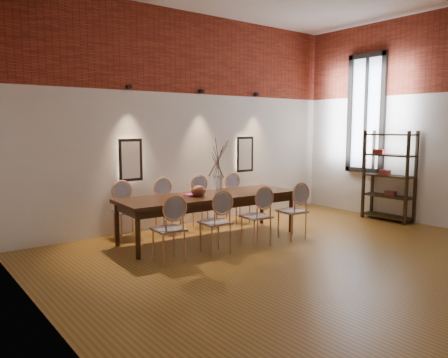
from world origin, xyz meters
TOP-DOWN VIEW (x-y plane):
  - floor at (0.00, 0.00)m, footprint 7.00×7.00m
  - wall_back at (0.00, 3.55)m, footprint 7.00×0.10m
  - wall_left at (-3.55, 0.00)m, footprint 0.10×7.00m
  - brick_band_back at (0.00, 3.48)m, footprint 7.00×0.02m
  - niche_left at (-1.30, 3.45)m, footprint 0.36×0.06m
  - niche_right at (1.30, 3.45)m, footprint 0.36×0.06m
  - spot_fixture_left at (-1.30, 3.42)m, footprint 0.08×0.10m
  - spot_fixture_mid at (0.20, 3.42)m, footprint 0.08×0.10m
  - spot_fixture_right at (1.60, 3.42)m, footprint 0.08×0.10m
  - window_glass at (3.46, 2.00)m, footprint 0.02×0.78m
  - window_frame at (3.44, 2.00)m, footprint 0.08×0.90m
  - window_mullion at (3.44, 2.00)m, footprint 0.06×0.06m
  - dining_table at (-0.43, 2.29)m, footprint 3.13×1.18m
  - chair_near_a at (-1.62, 1.59)m, footprint 0.47×0.47m
  - chair_near_b at (-0.86, 1.54)m, footprint 0.47×0.47m
  - chair_near_c at (-0.09, 1.50)m, footprint 0.47×0.47m
  - chair_near_d at (0.68, 1.45)m, footprint 0.47×0.47m
  - chair_far_a at (-1.53, 3.14)m, footprint 0.47×0.47m
  - chair_far_b at (-0.76, 3.09)m, footprint 0.47×0.47m
  - chair_far_c at (0.01, 3.04)m, footprint 0.47×0.47m
  - chair_far_d at (0.77, 2.99)m, footprint 0.47×0.47m
  - vase at (-0.25, 2.28)m, footprint 0.14×0.14m
  - dried_branches at (-0.25, 2.28)m, footprint 0.50×0.50m
  - bowl at (-0.67, 2.26)m, footprint 0.24×0.24m
  - book at (-0.71, 2.35)m, footprint 0.27×0.20m
  - shelving_rack at (3.28, 1.30)m, footprint 0.39×1.00m

SIDE VIEW (x-z plane):
  - floor at x=0.00m, z-range -0.02..0.00m
  - dining_table at x=-0.43m, z-range 0.00..0.75m
  - chair_near_a at x=-1.62m, z-range 0.00..0.94m
  - chair_near_b at x=-0.86m, z-range 0.00..0.94m
  - chair_near_c at x=-0.09m, z-range 0.00..0.94m
  - chair_near_d at x=0.68m, z-range 0.00..0.94m
  - chair_far_a at x=-1.53m, z-range 0.00..0.94m
  - chair_far_b at x=-0.76m, z-range 0.00..0.94m
  - chair_far_c at x=0.01m, z-range 0.00..0.94m
  - chair_far_d at x=0.77m, z-range 0.00..0.94m
  - book at x=-0.71m, z-range 0.75..0.78m
  - bowl at x=-0.67m, z-range 0.75..0.93m
  - vase at x=-0.25m, z-range 0.75..1.05m
  - shelving_rack at x=3.28m, z-range 0.00..1.80m
  - niche_left at x=-1.30m, z-range 0.97..1.63m
  - niche_right at x=1.30m, z-range 0.97..1.63m
  - dried_branches at x=-0.25m, z-range 1.00..1.70m
  - wall_back at x=0.00m, z-range 0.00..4.00m
  - wall_left at x=-3.55m, z-range 0.00..4.00m
  - window_glass at x=3.46m, z-range 0.96..3.34m
  - window_frame at x=3.44m, z-range 0.90..3.40m
  - window_mullion at x=3.44m, z-range 0.95..3.35m
  - spot_fixture_left at x=-1.30m, z-range 2.51..2.59m
  - spot_fixture_mid at x=0.20m, z-range 2.51..2.59m
  - spot_fixture_right at x=1.60m, z-range 2.51..2.59m
  - brick_band_back at x=0.00m, z-range 2.50..4.00m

